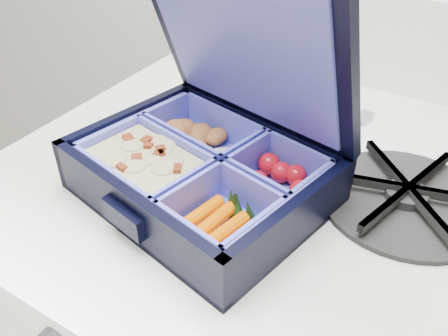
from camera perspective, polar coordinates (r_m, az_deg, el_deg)
The scene contains 4 objects.
bento_box at distance 0.50m, azimuth -2.75°, elevation -0.60°, with size 0.25×0.19×0.06m, color black, non-canonical shape.
burner_grate at distance 0.54m, azimuth 21.15°, elevation -2.81°, with size 0.18×0.18×0.03m, color black.
burner_grate_rear at distance 0.76m, azimuth 6.15°, elevation 11.28°, with size 0.16×0.16×0.02m, color black.
fork at distance 0.61m, azimuth 12.76°, elevation 2.96°, with size 0.02×0.17×0.01m, color #B1B1B1, non-canonical shape.
Camera 1 is at (0.33, 1.24, 1.24)m, focal length 38.00 mm.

